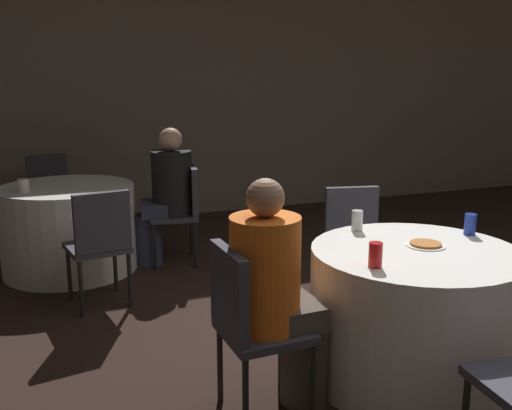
% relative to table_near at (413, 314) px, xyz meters
% --- Properties ---
extents(ground_plane, '(16.00, 16.00, 0.00)m').
position_rel_table_near_xyz_m(ground_plane, '(0.20, -0.04, -0.36)').
color(ground_plane, black).
extents(wall_back, '(16.00, 0.06, 2.80)m').
position_rel_table_near_xyz_m(wall_back, '(0.20, 4.10, 1.04)').
color(wall_back, gray).
rests_on(wall_back, ground_plane).
extents(table_near, '(1.11, 1.11, 0.72)m').
position_rel_table_near_xyz_m(table_near, '(0.00, 0.00, 0.00)').
color(table_near, white).
rests_on(table_near, ground_plane).
extents(table_far, '(1.10, 1.10, 0.72)m').
position_rel_table_near_xyz_m(table_far, '(-1.63, 2.50, 0.00)').
color(table_far, white).
rests_on(table_far, ground_plane).
extents(chair_near_west, '(0.42, 0.42, 0.85)m').
position_rel_table_near_xyz_m(chair_near_west, '(-0.96, -0.04, 0.15)').
color(chair_near_west, '#383842').
rests_on(chair_near_west, ground_plane).
extents(chair_near_north, '(0.47, 0.47, 0.85)m').
position_rel_table_near_xyz_m(chair_near_north, '(0.19, 0.94, 0.15)').
color(chair_near_north, '#383842').
rests_on(chair_near_north, ground_plane).
extents(chair_far_north, '(0.45, 0.45, 0.85)m').
position_rel_table_near_xyz_m(chair_far_north, '(-1.75, 3.45, 0.15)').
color(chair_far_north, '#383842').
rests_on(chair_far_north, ground_plane).
extents(chair_far_east, '(0.46, 0.46, 0.85)m').
position_rel_table_near_xyz_m(chair_far_east, '(-0.69, 2.34, 0.15)').
color(chair_far_east, '#383842').
rests_on(chair_far_east, ground_plane).
extents(chair_far_south, '(0.46, 0.47, 0.85)m').
position_rel_table_near_xyz_m(chair_far_south, '(-1.47, 1.55, 0.15)').
color(chair_far_south, '#383842').
rests_on(chair_far_south, ground_plane).
extents(person_orange_shirt, '(0.51, 0.34, 1.17)m').
position_rel_table_near_xyz_m(person_orange_shirt, '(-0.81, -0.03, 0.23)').
color(person_orange_shirt, '#4C4238').
rests_on(person_orange_shirt, ground_plane).
extents(person_black_shirt, '(0.51, 0.38, 1.19)m').
position_rel_table_near_xyz_m(person_black_shirt, '(-0.84, 2.37, 0.24)').
color(person_black_shirt, '#33384C').
rests_on(person_black_shirt, ground_plane).
extents(pizza_plate_near, '(0.21, 0.21, 0.02)m').
position_rel_table_near_xyz_m(pizza_plate_near, '(0.09, 0.04, 0.37)').
color(pizza_plate_near, white).
rests_on(pizza_plate_near, table_near).
extents(soda_can_silver, '(0.07, 0.07, 0.12)m').
position_rel_table_near_xyz_m(soda_can_silver, '(-0.10, 0.44, 0.42)').
color(soda_can_silver, silver).
rests_on(soda_can_silver, table_near).
extents(soda_can_red, '(0.07, 0.07, 0.12)m').
position_rel_table_near_xyz_m(soda_can_red, '(-0.36, -0.16, 0.42)').
color(soda_can_red, red).
rests_on(soda_can_red, table_near).
extents(soda_can_blue, '(0.07, 0.07, 0.12)m').
position_rel_table_near_xyz_m(soda_can_blue, '(0.46, 0.13, 0.42)').
color(soda_can_blue, '#1E38A5').
rests_on(soda_can_blue, table_near).
extents(cup_far, '(0.09, 0.09, 0.10)m').
position_rel_table_near_xyz_m(cup_far, '(-1.95, 2.34, 0.41)').
color(cup_far, white).
rests_on(cup_far, table_far).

